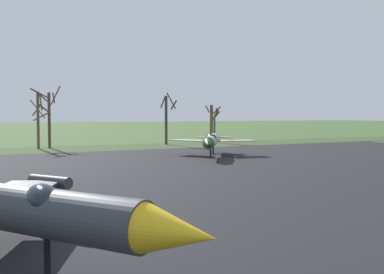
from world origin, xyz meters
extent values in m
cube|color=black|center=(0.00, 17.96, 0.03)|extent=(94.20, 59.88, 0.05)
cube|color=#384C26|center=(0.00, 53.90, 0.03)|extent=(154.20, 12.00, 0.06)
cylinder|color=#B7B293|center=(7.68, 35.35, 1.87)|extent=(7.37, 10.10, 1.30)
cone|color=#234C2D|center=(4.12, 30.05, 1.87)|extent=(1.82, 1.90, 1.20)
cylinder|color=black|center=(10.97, 40.26, 1.87)|extent=(1.16, 1.10, 0.91)
ellipsoid|color=#19232D|center=(6.67, 33.84, 2.22)|extent=(1.00, 1.88, 0.94)
cube|color=#B7B293|center=(5.97, 37.85, 1.77)|extent=(4.11, 4.85, 0.12)
cube|color=#B7B293|center=(10.64, 34.72, 1.77)|extent=(4.59, 2.82, 0.12)
cube|color=#234C2D|center=(10.50, 39.56, 3.51)|extent=(1.05, 1.46, 1.98)
cube|color=#B7B293|center=(9.51, 40.19, 1.96)|extent=(2.20, 2.03, 0.12)
cube|color=#B7B293|center=(11.46, 38.88, 1.96)|extent=(2.20, 2.03, 0.12)
cylinder|color=black|center=(6.30, 33.29, 0.61)|extent=(0.17, 0.17, 1.22)
cylinder|color=black|center=(9.06, 37.42, 0.61)|extent=(0.17, 0.17, 1.22)
cylinder|color=black|center=(4.02, 27.88, 0.31)|extent=(0.08, 0.08, 0.62)
cube|color=white|center=(4.02, 27.88, 0.78)|extent=(0.56, 0.33, 0.35)
cone|color=yellow|center=(-13.95, -0.08, 1.99)|extent=(2.16, 2.38, 1.28)
ellipsoid|color=#19232D|center=(-16.40, 3.74, 2.38)|extent=(0.94, 1.77, 0.88)
cube|color=#33383D|center=(-16.36, 8.86, 1.89)|extent=(3.67, 4.69, 0.13)
cylinder|color=#33383D|center=(-14.95, 10.55, 1.89)|extent=(1.64, 2.15, 0.52)
cylinder|color=black|center=(-16.31, 3.60, 0.65)|extent=(0.19, 0.19, 1.30)
cylinder|color=brown|center=(-8.25, 56.05, 4.02)|extent=(0.38, 0.38, 8.05)
cylinder|color=brown|center=(-8.27, 54.93, 7.78)|extent=(2.33, 0.25, 1.35)
cylinder|color=brown|center=(-8.37, 56.59, 5.41)|extent=(1.26, 0.45, 1.54)
cylinder|color=brown|center=(-8.45, 55.11, 5.61)|extent=(2.02, 0.55, 2.63)
cylinder|color=brown|center=(-7.93, 55.21, 7.41)|extent=(1.85, 0.86, 1.55)
cylinder|color=brown|center=(-7.55, 57.10, 4.62)|extent=(2.28, 1.59, 1.41)
cylinder|color=brown|center=(-6.60, 56.86, 4.00)|extent=(0.41, 0.41, 7.99)
cylinder|color=brown|center=(-7.69, 56.91, 6.53)|extent=(0.32, 2.35, 2.26)
cylinder|color=brown|center=(-5.59, 57.31, 7.59)|extent=(1.11, 2.20, 2.68)
cylinder|color=brown|center=(-7.37, 56.17, 5.68)|extent=(1.60, 1.78, 1.56)
cylinder|color=brown|center=(-5.97, 56.63, 7.20)|extent=(0.67, 1.43, 1.48)
cylinder|color=#42382D|center=(11.52, 56.49, 3.93)|extent=(0.44, 0.44, 7.86)
cylinder|color=#42382D|center=(11.98, 55.55, 7.03)|extent=(2.10, 1.15, 2.55)
cylinder|color=#42382D|center=(11.20, 56.99, 6.86)|extent=(1.28, 0.91, 1.87)
cylinder|color=#42382D|center=(12.80, 56.34, 6.40)|extent=(0.55, 2.70, 1.49)
cylinder|color=brown|center=(20.92, 58.21, 3.26)|extent=(0.56, 0.56, 6.52)
cylinder|color=brown|center=(21.85, 58.54, 4.41)|extent=(0.95, 2.09, 2.11)
cylinder|color=brown|center=(20.17, 58.33, 5.85)|extent=(0.52, 1.68, 1.31)
cylinder|color=brown|center=(21.64, 57.81, 5.49)|extent=(1.06, 1.65, 1.09)
cylinder|color=brown|center=(21.97, 58.54, 5.42)|extent=(0.95, 2.31, 1.77)
cylinder|color=brown|center=(21.69, 58.47, 4.53)|extent=(0.87, 1.86, 2.35)
camera|label=1|loc=(-18.56, -9.52, 4.77)|focal=42.27mm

